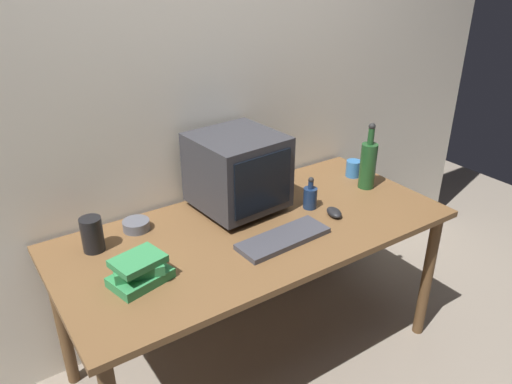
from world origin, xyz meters
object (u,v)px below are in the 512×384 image
Objects in this scene: book_stack at (139,270)px; cd_spindle at (136,225)px; metal_canister at (92,234)px; bottle_tall at (368,164)px; computer_mouse at (334,212)px; crt_monitor at (237,171)px; keyboard at (283,238)px; mug at (354,168)px; bottle_short at (310,197)px.

book_stack is 2.06× the size of cd_spindle.
metal_canister is at bearing 103.39° from book_stack.
computer_mouse is at bearing -158.09° from bottle_tall.
bottle_tall is 1.31m from book_stack.
metal_canister is at bearing 178.23° from crt_monitor.
metal_canister reaches higher than book_stack.
cd_spindle is at bearing 70.02° from book_stack.
mug reaches higher than keyboard.
crt_monitor is 3.44× the size of mug.
cd_spindle is (-0.49, 0.08, -0.17)m from crt_monitor.
computer_mouse is 0.40× the size of book_stack.
bottle_short is 0.46m from mug.
computer_mouse is 0.95m from book_stack.
crt_monitor is at bearing 176.81° from mug.
computer_mouse is at bearing -18.45° from metal_canister.
cd_spindle reaches higher than computer_mouse.
keyboard is 1.70× the size of book_stack.
computer_mouse is at bearing -71.94° from bottle_short.
book_stack is 2.06× the size of mug.
bottle_tall is 2.17× the size of bottle_short.
book_stack is (-0.91, -0.10, -0.01)m from bottle_short.
book_stack is 0.32m from metal_canister.
mug is at bearing -3.19° from crt_monitor.
bottle_tall reaches higher than bottle_short.
bottle_tall reaches higher than cd_spindle.
bottle_short is 0.82m from cd_spindle.
keyboard is at bearing -157.67° from computer_mouse.
mug is 1.22m from cd_spindle.
keyboard is 0.63m from book_stack.
computer_mouse is 0.91m from cd_spindle.
metal_canister is (-0.21, -0.06, 0.05)m from cd_spindle.
crt_monitor is 0.37m from bottle_short.
bottle_short is 0.65× the size of book_stack.
bottle_short is at bearing -160.75° from mug.
cd_spindle is at bearing 15.67° from metal_canister.
bottle_tall is at bearing -107.54° from mug.
cd_spindle is (-0.82, 0.40, 0.00)m from computer_mouse.
bottle_short is (-0.04, 0.13, 0.04)m from computer_mouse.
mug is at bearing -2.50° from metal_canister.
bottle_tall is at bearing 1.90° from bottle_short.
metal_canister is (-1.03, 0.34, 0.06)m from computer_mouse.
keyboard is at bearing -164.83° from bottle_tall.
keyboard is (0.00, -0.36, -0.18)m from crt_monitor.
computer_mouse is (0.33, 0.04, 0.01)m from keyboard.
bottle_tall reaches higher than book_stack.
keyboard is at bearing -42.43° from cd_spindle.
crt_monitor is 3.44× the size of cd_spindle.
computer_mouse reaches higher than keyboard.
crt_monitor is at bearing 165.22° from bottle_tall.
mug is (0.44, 0.15, -0.01)m from bottle_short.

